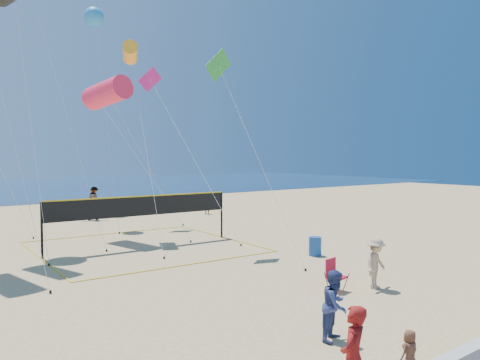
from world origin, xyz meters
TOP-DOWN VIEW (x-y plane):
  - ground at (0.00, 0.00)m, footprint 120.00×120.00m
  - woman at (-1.39, -2.43)m, footprint 0.79×0.67m
  - toddler at (-0.52, -2.94)m, footprint 0.39×0.27m
  - bystander_a at (0.73, -0.13)m, footprint 0.99×0.89m
  - bystander_b at (5.08, 2.00)m, footprint 1.19×0.85m
  - far_person_1 at (3.23, 23.77)m, footprint 1.87×1.11m
  - far_person_2 at (11.22, 21.91)m, footprint 0.55×0.63m
  - far_person_4 at (5.30, 29.46)m, footprint 0.76×1.26m
  - camp_chair at (3.77, 2.65)m, footprint 0.65×0.77m
  - trash_barrel at (7.15, 6.79)m, footprint 0.70×0.70m
  - volleyball_net at (1.90, 13.12)m, footprint 9.51×9.36m
  - kite_2 at (2.84, 16.45)m, footprint 2.12×7.39m
  - kite_4 at (4.64, 10.27)m, footprint 1.61×5.73m
  - kite_5 at (5.57, 19.05)m, footprint 1.63×9.38m
  - kite_7 at (2.98, 22.34)m, footprint 1.36×5.66m
  - kite_9 at (5.04, 26.89)m, footprint 2.79×9.95m
  - kite_10 at (1.62, 16.68)m, footprint 3.75×5.60m

SIDE VIEW (x-z plane):
  - ground at x=0.00m, z-range 0.00..0.00m
  - trash_barrel at x=7.15m, z-range 0.00..0.83m
  - camp_chair at x=3.77m, z-range 0.01..1.16m
  - far_person_2 at x=11.22m, z-range 0.00..1.45m
  - bystander_b at x=5.08m, z-range 0.00..1.68m
  - bystander_a at x=0.73m, z-range 0.00..1.68m
  - woman at x=-1.39m, z-range 0.00..1.84m
  - far_person_4 at x=5.30m, z-range 0.00..1.90m
  - far_person_1 at x=3.23m, z-range 0.00..1.92m
  - toddler at x=-0.52m, z-range 0.60..1.37m
  - volleyball_net at x=1.90m, z-range 0.46..2.95m
  - kite_10 at x=1.62m, z-range 3.43..11.97m
  - kite_4 at x=4.64m, z-range 3.39..12.77m
  - kite_9 at x=5.04m, z-range 3.39..13.04m
  - kite_5 at x=5.57m, z-range 3.58..13.57m
  - kite_2 at x=2.84m, z-range 4.70..15.16m
  - kite_7 at x=2.98m, z-range 6.31..20.18m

